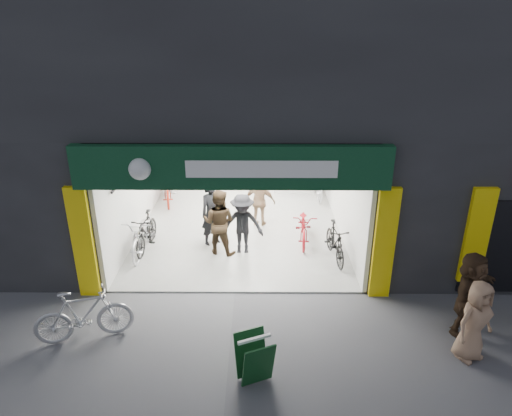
{
  "coord_description": "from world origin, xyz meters",
  "views": [
    {
      "loc": [
        0.55,
        -8.8,
        5.84
      ],
      "look_at": [
        0.48,
        1.5,
        1.48
      ],
      "focal_mm": 32.0,
      "sensor_mm": 36.0,
      "label": 1
    }
  ],
  "objects_px": {
    "bike_right_front": "(335,242)",
    "parked_bike": "(84,315)",
    "sandwich_board": "(254,358)",
    "pedestrian_near": "(475,321)",
    "bike_left_front": "(143,234)"
  },
  "relations": [
    {
      "from": "parked_bike",
      "to": "bike_right_front",
      "type": "bearing_deg",
      "value": -75.36
    },
    {
      "from": "pedestrian_near",
      "to": "sandwich_board",
      "type": "relative_size",
      "value": 1.84
    },
    {
      "from": "bike_right_front",
      "to": "pedestrian_near",
      "type": "distance_m",
      "value": 4.13
    },
    {
      "from": "bike_right_front",
      "to": "sandwich_board",
      "type": "bearing_deg",
      "value": -121.55
    },
    {
      "from": "pedestrian_near",
      "to": "bike_left_front",
      "type": "bearing_deg",
      "value": 122.71
    },
    {
      "from": "bike_right_front",
      "to": "pedestrian_near",
      "type": "xyz_separation_m",
      "value": [
        1.92,
        -3.64,
        0.3
      ]
    },
    {
      "from": "bike_left_front",
      "to": "sandwich_board",
      "type": "relative_size",
      "value": 2.36
    },
    {
      "from": "pedestrian_near",
      "to": "sandwich_board",
      "type": "bearing_deg",
      "value": 161.75
    },
    {
      "from": "parked_bike",
      "to": "sandwich_board",
      "type": "bearing_deg",
      "value": -124.47
    },
    {
      "from": "parked_bike",
      "to": "sandwich_board",
      "type": "xyz_separation_m",
      "value": [
        3.28,
        -1.07,
        -0.08
      ]
    },
    {
      "from": "bike_left_front",
      "to": "parked_bike",
      "type": "relative_size",
      "value": 1.1
    },
    {
      "from": "bike_right_front",
      "to": "sandwich_board",
      "type": "distance_m",
      "value": 4.71
    },
    {
      "from": "bike_right_front",
      "to": "parked_bike",
      "type": "bearing_deg",
      "value": -155.14
    },
    {
      "from": "pedestrian_near",
      "to": "parked_bike",
      "type": "bearing_deg",
      "value": 149.25
    },
    {
      "from": "bike_right_front",
      "to": "sandwich_board",
      "type": "height_order",
      "value": "bike_right_front"
    }
  ]
}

